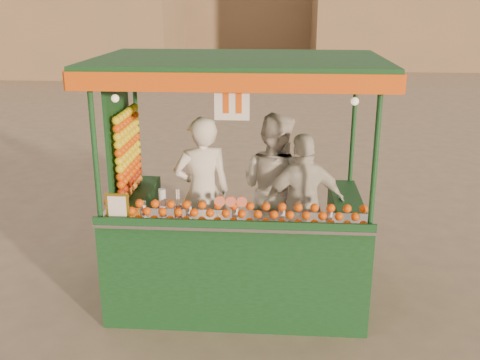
# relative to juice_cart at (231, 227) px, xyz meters

# --- Properties ---
(ground) EXTENTS (90.00, 90.00, 0.00)m
(ground) POSITION_rel_juice_cart_xyz_m (-0.27, 0.30, -0.88)
(ground) COLOR #766454
(ground) RESTS_ON ground
(building_left) EXTENTS (10.00, 6.00, 6.00)m
(building_left) POSITION_rel_juice_cart_xyz_m (-9.27, 20.30, 2.12)
(building_left) COLOR #86674C
(building_left) RESTS_ON ground
(building_right) EXTENTS (9.00, 6.00, 5.00)m
(building_right) POSITION_rel_juice_cart_xyz_m (6.73, 24.30, 1.62)
(building_right) COLOR #86674C
(building_right) RESTS_ON ground
(juice_cart) EXTENTS (3.00, 1.94, 2.72)m
(juice_cart) POSITION_rel_juice_cart_xyz_m (0.00, 0.00, 0.00)
(juice_cart) COLOR #0F3715
(juice_cart) RESTS_ON ground
(vendor_left) EXTENTS (0.74, 0.60, 1.76)m
(vendor_left) POSITION_rel_juice_cart_xyz_m (-0.35, 0.23, 0.31)
(vendor_left) COLOR white
(vendor_left) RESTS_ON ground
(vendor_middle) EXTENTS (1.09, 1.04, 1.77)m
(vendor_middle) POSITION_rel_juice_cart_xyz_m (0.46, 0.45, 0.32)
(vendor_middle) COLOR silver
(vendor_middle) RESTS_ON ground
(vendor_right) EXTENTS (1.01, 0.61, 1.62)m
(vendor_right) POSITION_rel_juice_cart_xyz_m (0.79, 0.12, 0.24)
(vendor_right) COLOR silver
(vendor_right) RESTS_ON ground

